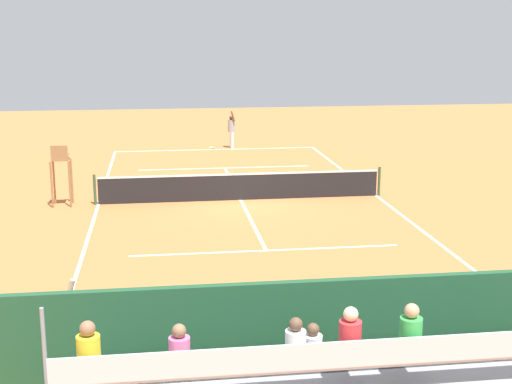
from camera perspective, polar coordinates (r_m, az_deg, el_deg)
ground_plane at (r=25.79m, az=-1.21°, el=-0.63°), size 60.00×60.00×0.00m
court_line_markings at (r=25.82m, az=-1.22°, el=-0.61°), size 10.10×22.20×0.01m
tennis_net at (r=25.68m, az=-1.22°, el=0.46°), size 10.30×0.10×1.07m
backdrop_wall at (r=12.35m, az=6.46°, el=-11.24°), size 18.00×0.16×2.00m
bleacher_stand at (r=11.13m, az=8.19°, el=-14.25°), size 9.06×2.40×2.48m
umpire_chair at (r=25.55m, az=-15.18°, el=1.80°), size 0.67×0.67×2.14m
courtside_bench at (r=14.28m, az=18.95°, el=-10.39°), size 1.80×0.40×0.93m
equipment_bag at (r=13.65m, az=12.28°, el=-12.81°), size 0.90×0.36×0.36m
tennis_player at (r=36.79m, az=-1.95°, el=5.06°), size 0.44×0.56×1.93m
tennis_racket at (r=37.07m, az=-3.53°, el=3.53°), size 0.36×0.58×0.03m
tennis_ball_near at (r=36.33m, az=2.01°, el=3.39°), size 0.07×0.07×0.07m
line_judge at (r=12.66m, az=-14.70°, el=-10.90°), size 0.42×0.55×1.93m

